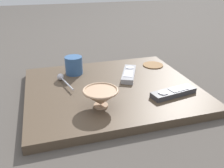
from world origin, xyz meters
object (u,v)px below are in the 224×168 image
Objects in this scene: tv_remote_far at (173,92)px; coffee_mug at (74,65)px; drink_coaster at (153,65)px; teaspoon at (61,78)px; cereal_bowl at (101,97)px; tv_remote_near at (129,74)px.

coffee_mug is at bearing 136.08° from tv_remote_far.
coffee_mug reaches higher than drink_coaster.
teaspoon is 0.46m from drink_coaster.
cereal_bowl reaches higher than tv_remote_far.
tv_remote_near is at bearing -150.92° from drink_coaster.
tv_remote_far reaches higher than drink_coaster.
coffee_mug is 0.52× the size of teaspoon.
coffee_mug is 0.39m from drink_coaster.
cereal_bowl reaches higher than teaspoon.
drink_coaster is (0.06, 0.31, -0.01)m from tv_remote_far.
tv_remote_far is at bearing 1.25° from cereal_bowl.
cereal_bowl is 0.47m from drink_coaster.
cereal_bowl is 0.80× the size of teaspoon.
cereal_bowl reaches higher than drink_coaster.
cereal_bowl reaches higher than tv_remote_near.
tv_remote_near is at bearing -6.25° from teaspoon.
coffee_mug is at bearing 45.90° from teaspoon.
teaspoon is at bearing 112.92° from cereal_bowl.
cereal_bowl is 0.29m from tv_remote_far.
drink_coaster is at bearing 29.08° from tv_remote_near.
coffee_mug reaches higher than cereal_bowl.
teaspoon reaches higher than tv_remote_near.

